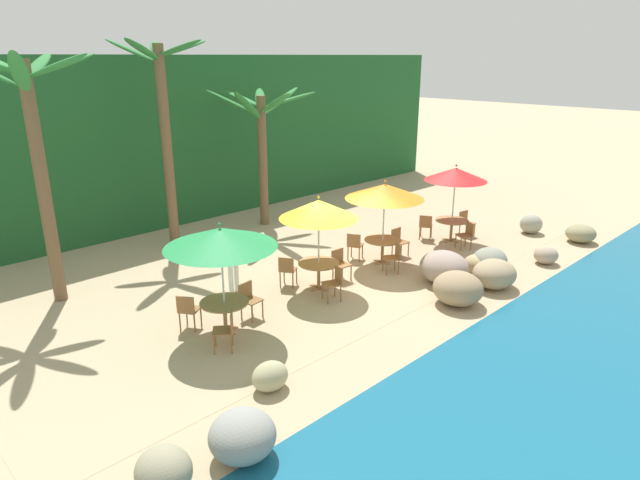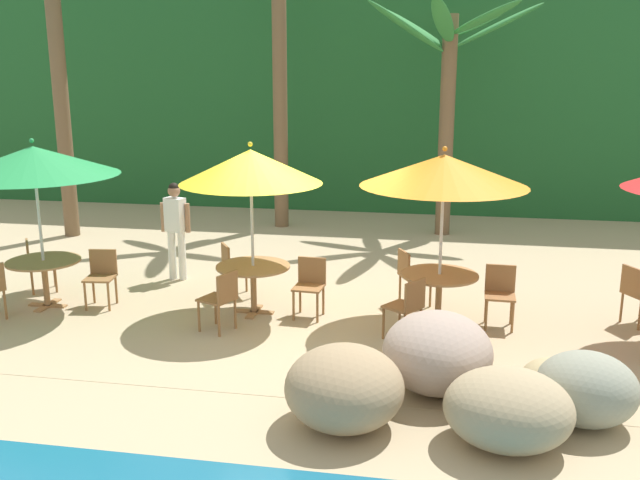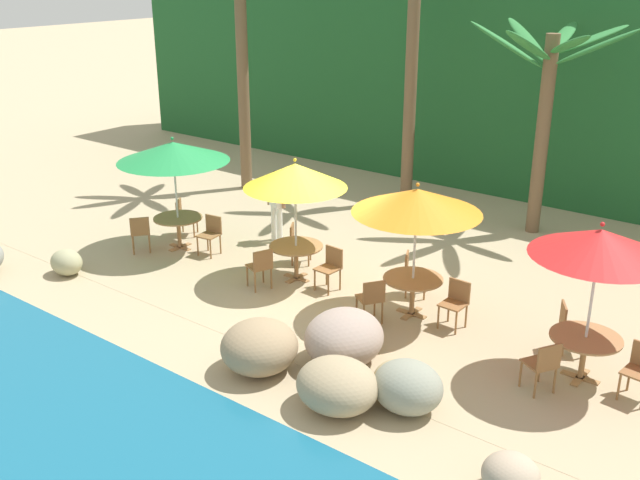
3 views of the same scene
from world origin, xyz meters
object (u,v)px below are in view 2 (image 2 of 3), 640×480
umbrella_orange (444,171)px  chair_red_inland (638,291)px  chair_yellow_left (222,297)px  waiter_in_white (176,224)px  chair_orange_left (408,305)px  dining_table_yellow (253,274)px  palm_tree_nearest (55,35)px  umbrella_green (34,161)px  chair_orange_inland (410,273)px  umbrella_yellow (251,167)px  chair_yellow_inland (233,266)px  chair_orange_seaward (500,291)px  chair_yellow_seaward (310,283)px  palm_tree_second (280,37)px  palm_tree_third (450,71)px  chair_green_seaward (102,273)px  dining_table_green (44,268)px  dining_table_orange (439,282)px  chair_green_inland (36,261)px

umbrella_orange → chair_red_inland: size_ratio=2.93×
chair_yellow_left → waiter_in_white: (-1.53, 2.25, 0.47)m
umbrella_orange → chair_orange_left: umbrella_orange is taller
dining_table_yellow → palm_tree_nearest: size_ratio=0.18×
umbrella_green → chair_red_inland: umbrella_green is taller
chair_orange_inland → waiter_in_white: bearing=170.9°
umbrella_green → umbrella_yellow: umbrella_green is taller
chair_yellow_inland → chair_orange_inland: size_ratio=1.00×
dining_table_yellow → chair_yellow_inland: 0.86m
chair_orange_inland → chair_red_inland: (3.22, -0.33, 0.00)m
umbrella_green → dining_table_yellow: umbrella_green is taller
chair_yellow_inland → chair_orange_seaward: size_ratio=1.00×
umbrella_yellow → chair_yellow_left: bearing=-105.4°
chair_yellow_seaward → chair_orange_inland: size_ratio=1.00×
chair_orange_seaward → palm_tree_nearest: bearing=155.5°
chair_yellow_seaward → chair_yellow_inland: (-1.38, 0.64, 0.00)m
palm_tree_second → palm_tree_third: palm_tree_second is taller
dining_table_yellow → chair_yellow_inland: size_ratio=1.26×
dining_table_yellow → umbrella_orange: size_ratio=0.43×
chair_yellow_left → umbrella_orange: (2.95, 0.87, 1.70)m
dining_table_yellow → palm_tree_second: palm_tree_second is taller
umbrella_green → chair_yellow_seaward: bearing=4.4°
chair_orange_seaward → waiter_in_white: (-5.33, 1.31, 0.47)m
chair_green_seaward → umbrella_orange: bearing=1.4°
dining_table_green → chair_yellow_seaward: bearing=4.4°
dining_table_orange → chair_orange_inland: 0.86m
umbrella_green → umbrella_yellow: bearing=5.0°
chair_yellow_seaward → palm_tree_third: bearing=71.7°
umbrella_green → chair_orange_seaward: 7.03m
chair_yellow_inland → umbrella_green: bearing=-160.4°
dining_table_yellow → umbrella_orange: umbrella_orange is taller
chair_red_inland → chair_yellow_seaward: bearing=-174.8°
chair_yellow_inland → chair_orange_seaward: same height
chair_red_inland → palm_tree_nearest: size_ratio=0.14×
umbrella_green → chair_orange_inland: (5.49, 1.06, -1.74)m
chair_green_seaward → chair_yellow_left: 2.29m
waiter_in_white → chair_yellow_inland: bearing=-31.4°
chair_orange_seaward → waiter_in_white: 5.51m
umbrella_yellow → chair_orange_inland: size_ratio=2.95×
chair_green_seaward → chair_orange_left: (4.72, -0.63, 0.00)m
chair_yellow_inland → chair_yellow_left: 1.53m
umbrella_yellow → chair_orange_seaward: 3.96m
waiter_in_white → chair_orange_left: bearing=-27.5°
umbrella_yellow → waiter_in_white: bearing=141.0°
waiter_in_white → dining_table_green: bearing=-130.6°
chair_yellow_seaward → waiter_in_white: waiter_in_white is taller
chair_yellow_seaward → umbrella_orange: umbrella_orange is taller
dining_table_orange → waiter_in_white: (-4.48, 1.37, 0.37)m
chair_orange_inland → palm_tree_second: palm_tree_second is taller
chair_green_inland → chair_red_inland: same height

